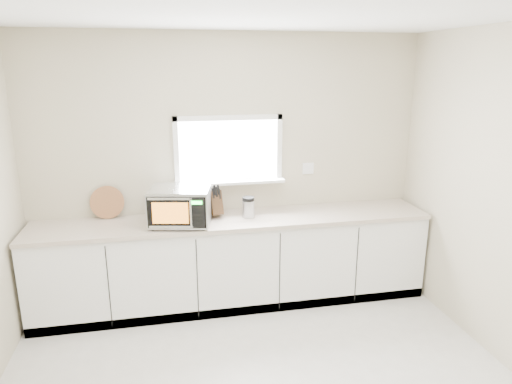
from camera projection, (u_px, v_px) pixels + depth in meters
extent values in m
cube|color=#B2A98E|center=(229.00, 169.00, 4.68)|extent=(4.00, 0.02, 2.70)
cube|color=white|center=(229.00, 150.00, 4.62)|extent=(1.00, 0.02, 0.60)
cube|color=white|center=(230.00, 182.00, 4.64)|extent=(1.12, 0.16, 0.03)
cube|color=white|center=(228.00, 118.00, 4.52)|extent=(1.10, 0.04, 0.05)
cube|color=white|center=(229.00, 181.00, 4.69)|extent=(1.10, 0.04, 0.05)
cube|color=white|center=(176.00, 152.00, 4.50)|extent=(0.05, 0.04, 0.70)
cube|color=white|center=(279.00, 148.00, 4.70)|extent=(0.05, 0.04, 0.70)
cube|color=white|center=(308.00, 168.00, 4.85)|extent=(0.12, 0.01, 0.12)
cube|color=white|center=(234.00, 262.00, 4.64)|extent=(3.92, 0.60, 0.88)
cube|color=beige|center=(234.00, 220.00, 4.51)|extent=(3.92, 0.64, 0.04)
cylinder|color=black|center=(153.00, 229.00, 4.17)|extent=(0.03, 0.03, 0.02)
cylinder|color=black|center=(161.00, 218.00, 4.49)|extent=(0.03, 0.03, 0.02)
cylinder|color=black|center=(204.00, 229.00, 4.17)|extent=(0.03, 0.03, 0.02)
cylinder|color=black|center=(207.00, 218.00, 4.49)|extent=(0.03, 0.03, 0.02)
cube|color=#B1B4B9|center=(180.00, 206.00, 4.29)|extent=(0.62, 0.52, 0.33)
cube|color=black|center=(177.00, 213.00, 4.08)|extent=(0.52, 0.12, 0.29)
cube|color=orange|center=(170.00, 213.00, 4.07)|extent=(0.32, 0.07, 0.20)
cylinder|color=silver|center=(191.00, 214.00, 4.05)|extent=(0.02, 0.02, 0.26)
cube|color=black|center=(197.00, 213.00, 4.07)|extent=(0.13, 0.03, 0.28)
cube|color=#19FF33|center=(197.00, 203.00, 4.04)|extent=(0.09, 0.02, 0.03)
cube|color=silver|center=(180.00, 188.00, 4.24)|extent=(0.62, 0.52, 0.01)
cube|color=#432C18|center=(215.00, 203.00, 4.53)|extent=(0.16, 0.25, 0.28)
cube|color=black|center=(213.00, 193.00, 4.44)|extent=(0.03, 0.05, 0.10)
cube|color=black|center=(216.00, 192.00, 4.45)|extent=(0.03, 0.05, 0.10)
cube|color=black|center=(219.00, 194.00, 4.47)|extent=(0.03, 0.05, 0.10)
cube|color=black|center=(215.00, 190.00, 4.44)|extent=(0.03, 0.05, 0.10)
cube|color=black|center=(218.00, 190.00, 4.45)|extent=(0.03, 0.05, 0.10)
cylinder|color=#98613B|center=(107.00, 202.00, 4.46)|extent=(0.32, 0.08, 0.32)
cylinder|color=#B1B4B9|center=(248.00, 209.00, 4.51)|extent=(0.13, 0.13, 0.17)
cylinder|color=black|center=(248.00, 199.00, 4.49)|extent=(0.12, 0.12, 0.04)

